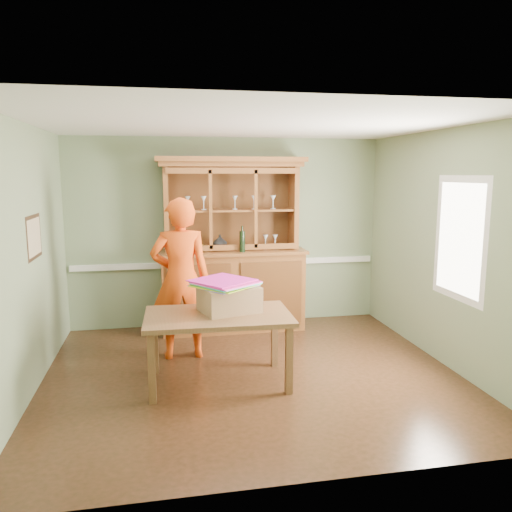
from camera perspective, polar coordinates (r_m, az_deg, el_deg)
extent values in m
plane|color=#4A2817|center=(5.67, -0.43, -13.38)|extent=(4.50, 4.50, 0.00)
plane|color=white|center=(5.25, -0.47, 14.90)|extent=(4.50, 4.50, 0.00)
plane|color=gray|center=(7.25, -3.29, 2.69)|extent=(4.50, 0.00, 4.50)
plane|color=gray|center=(5.38, -24.76, -0.53)|extent=(0.00, 4.00, 4.00)
plane|color=gray|center=(6.11, 20.79, 0.83)|extent=(0.00, 4.00, 4.00)
plane|color=gray|center=(3.39, 5.67, -5.13)|extent=(4.50, 0.00, 4.50)
cube|color=white|center=(7.30, -3.24, -0.84)|extent=(4.41, 0.05, 0.08)
cube|color=#362415|center=(5.63, -23.99, 2.00)|extent=(0.03, 0.60, 0.46)
cube|color=#BFAE8C|center=(5.63, -23.93, 2.00)|extent=(0.01, 0.52, 0.38)
cube|color=white|center=(5.83, 22.24, 1.84)|extent=(0.03, 0.96, 1.36)
cube|color=white|center=(5.83, 22.19, 1.84)|extent=(0.01, 0.80, 1.20)
cube|color=brown|center=(7.11, -2.68, -4.02)|extent=(1.97, 0.60, 1.10)
cube|color=brown|center=(6.99, -2.70, 0.51)|extent=(2.04, 0.67, 0.04)
cube|color=brown|center=(7.21, -3.07, 5.56)|extent=(1.86, 0.04, 1.15)
cube|color=brown|center=(6.95, -10.24, 5.28)|extent=(0.07, 0.42, 1.15)
cube|color=brown|center=(7.20, 4.27, 5.54)|extent=(0.07, 0.42, 1.15)
cube|color=brown|center=(7.00, -2.90, 10.43)|extent=(1.97, 0.48, 0.07)
cube|color=brown|center=(6.99, -2.88, 10.97)|extent=(2.06, 0.53, 0.07)
cube|color=brown|center=(7.02, -2.86, 5.24)|extent=(1.73, 0.36, 0.03)
imported|color=#B2B2B7|center=(7.05, -4.15, 1.62)|extent=(0.20, 0.20, 0.21)
imported|color=#E6EC3D|center=(7.03, -6.81, 0.93)|extent=(0.24, 0.24, 0.06)
cylinder|color=black|center=(6.80, -1.58, 1.95)|extent=(0.08, 0.08, 0.35)
cube|color=brown|center=(5.24, -4.35, -6.90)|extent=(1.53, 0.95, 0.05)
cube|color=brown|center=(5.00, -11.82, -12.46)|extent=(0.07, 0.07, 0.70)
cube|color=brown|center=(5.70, -11.49, -9.69)|extent=(0.07, 0.07, 0.70)
cube|color=brown|center=(5.11, 3.79, -11.80)|extent=(0.07, 0.07, 0.70)
cube|color=brown|center=(5.79, 2.13, -9.18)|extent=(0.07, 0.07, 0.70)
cube|color=#9B7750|center=(5.30, -3.09, -4.90)|extent=(0.68, 0.60, 0.27)
cube|color=#8E77FB|center=(5.29, -3.60, -3.39)|extent=(0.77, 0.77, 0.01)
cube|color=#AFDA1B|center=(5.28, -3.60, -3.30)|extent=(0.77, 0.77, 0.01)
cube|color=#3BC968|center=(5.28, -3.60, -3.20)|extent=(0.77, 0.77, 0.01)
cube|color=#2ED3DB|center=(5.28, -3.60, -3.11)|extent=(0.77, 0.77, 0.01)
cube|color=#FB77DC|center=(5.28, -3.61, -3.01)|extent=(0.77, 0.77, 0.01)
cube|color=#CD1F85|center=(5.28, -3.61, -2.92)|extent=(0.77, 0.77, 0.01)
cube|color=#D3209F|center=(5.27, -3.61, -2.82)|extent=(0.77, 0.77, 0.01)
imported|color=#DF460E|center=(5.99, -8.60, -2.60)|extent=(0.72, 0.48, 1.93)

